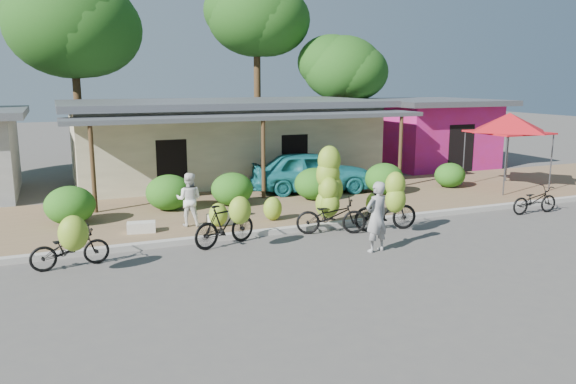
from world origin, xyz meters
The scene contains 28 objects.
ground centered at (0.00, 0.00, 0.00)m, with size 100.00×100.00×0.00m, color #4F4C49.
sidewalk centered at (0.00, 5.00, 0.06)m, with size 60.00×6.00×0.12m, color olive.
curb centered at (0.00, 2.00, 0.07)m, with size 60.00×0.25×0.15m, color #A8A399.
shop_main centered at (0.00, 10.93, 1.72)m, with size 13.00×8.50×3.35m.
shop_pink centered at (10.50, 10.99, 1.67)m, with size 6.00×6.00×3.25m.
tree_far_center centered at (-5.69, 16.11, 6.70)m, with size 5.96×5.90×8.96m.
tree_center_right centered at (3.31, 16.61, 7.49)m, with size 5.21×5.10×9.43m.
tree_near_right centered at (7.31, 14.61, 4.88)m, with size 4.37×4.18×6.50m.
hedge_0 centered at (-6.36, 4.84, 0.67)m, with size 1.42×1.27×1.10m, color #215F15.
hedge_1 centered at (-3.40, 5.55, 0.69)m, with size 1.45×1.31×1.13m, color #215F15.
hedge_2 centered at (-1.35, 5.43, 0.66)m, with size 1.39×1.25×1.08m, color #215F15.
hedge_3 centered at (1.54, 5.21, 0.67)m, with size 1.41×1.27×1.10m, color #215F15.
hedge_4 centered at (4.31, 5.16, 0.68)m, with size 1.43×1.29×1.12m, color #215F15.
hedge_5 centered at (7.33, 5.25, 0.59)m, with size 1.21×1.09×0.94m, color #215F15.
red_canopy centered at (9.22, 4.36, 2.61)m, with size 3.50×3.50×2.86m.
bike_far_left centered at (-6.47, 1.01, 0.56)m, with size 1.79×1.33×1.35m.
bike_left centered at (-2.74, 1.35, 0.63)m, with size 1.91×1.40×1.40m.
bike_center centered at (0.35, 1.68, 0.95)m, with size 2.05×1.46×2.39m.
bike_right centered at (1.82, 0.99, 0.74)m, with size 1.92×1.30×1.78m.
bike_far_right centered at (7.32, 1.07, 0.44)m, with size 1.70×0.66×0.88m.
loose_banana_a centered at (-2.52, 2.96, 0.46)m, with size 0.54×0.46×0.67m, color #7DA529.
loose_banana_b centered at (-0.85, 3.02, 0.47)m, with size 0.56×0.48×0.70m, color #7DA529.
loose_banana_c centered at (2.32, 2.54, 0.46)m, with size 0.54×0.46×0.68m, color #7DA529.
sack_near centered at (-2.34, 3.18, 0.27)m, with size 0.85×0.40×0.30m, color white.
sack_far centered at (-4.63, 3.16, 0.26)m, with size 0.75×0.38×0.28m, color white.
vendor centered at (0.55, -0.46, 0.88)m, with size 0.64×0.42×1.77m, color gray.
bystander centered at (-3.25, 3.34, 0.88)m, with size 0.74×0.58×1.52m, color white.
teal_van centered at (2.02, 6.52, 0.87)m, with size 1.78×4.42×1.51m, color #1B727B.
Camera 1 is at (-6.62, -11.99, 4.19)m, focal length 35.00 mm.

